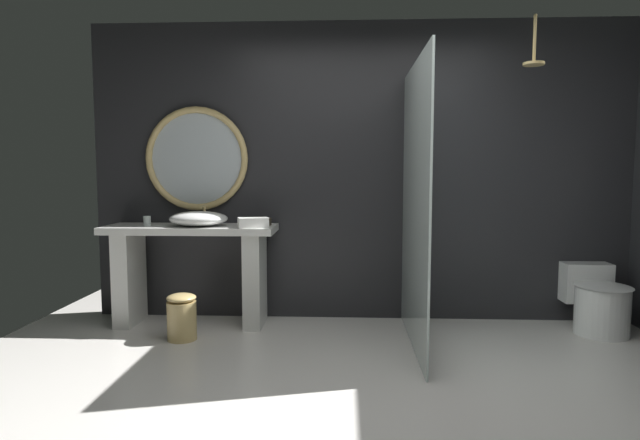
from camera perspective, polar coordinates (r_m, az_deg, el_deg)
name	(u,v)px	position (r m, az deg, el deg)	size (l,w,h in m)	color
ground_plane	(375,411)	(3.09, 5.93, -19.87)	(5.76, 5.76, 0.00)	silver
back_wall_panel	(364,173)	(4.69, 4.79, 5.15)	(4.80, 0.10, 2.60)	#232326
vanity_counter	(191,263)	(4.63, -13.75, -4.60)	(1.44, 0.49, 0.85)	silver
vessel_sink	(199,219)	(4.52, -13.01, 0.15)	(0.49, 0.40, 0.16)	white
tumbler_cup	(147,221)	(4.69, -18.22, -0.07)	(0.06, 0.06, 0.08)	silver
tissue_box	(263,222)	(4.47, -6.22, -0.22)	(0.13, 0.13, 0.06)	#3D3323
round_wall_mirror	(197,159)	(4.78, -13.21, 6.47)	(0.91, 0.06, 0.91)	tan
shower_glass_panel	(415,206)	(3.96, 10.22, 1.50)	(0.02, 1.44, 2.11)	silver
rain_shower_head	(534,57)	(4.52, 22.15, 16.06)	(0.16, 0.16, 0.38)	tan
toilet	(598,302)	(4.91, 27.85, -7.86)	(0.43, 0.63, 0.53)	white
waste_bin	(182,316)	(4.30, -14.74, -10.06)	(0.23, 0.23, 0.37)	tan
folded_hand_towel	(253,223)	(4.32, -7.26, -0.28)	(0.24, 0.15, 0.08)	white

